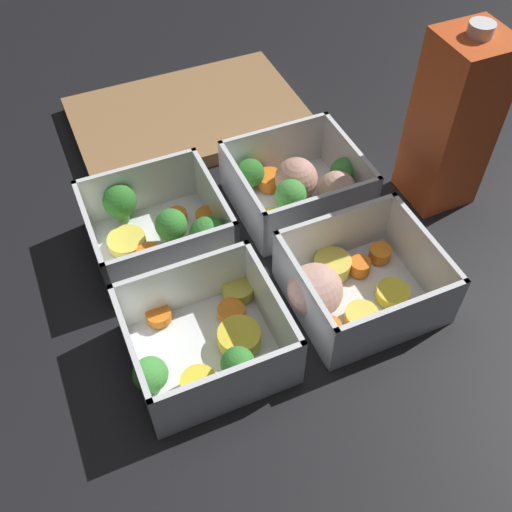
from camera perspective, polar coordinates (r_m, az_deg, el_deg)
ground_plane at (r=0.60m, az=0.00°, el=-1.35°), size 4.00×4.00×0.00m
container_near_left at (r=0.53m, az=-4.65°, el=-8.28°), size 0.14×0.13×0.06m
container_near_right at (r=0.57m, az=8.68°, el=-2.83°), size 0.14×0.12×0.06m
container_far_left at (r=0.61m, az=-8.99°, el=2.48°), size 0.14×0.14×0.06m
container_far_right at (r=0.65m, az=4.21°, el=6.58°), size 0.14×0.13×0.06m
juice_carton at (r=0.65m, az=18.23°, el=12.02°), size 0.07×0.07×0.20m
cutting_board at (r=0.78m, az=-6.47°, el=13.02°), size 0.28×0.18×0.02m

